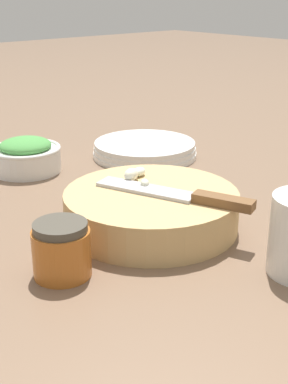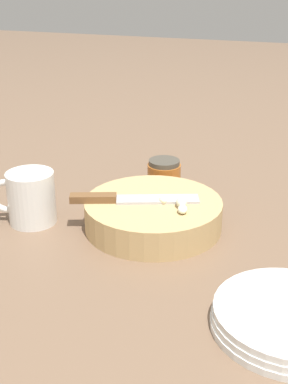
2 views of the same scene
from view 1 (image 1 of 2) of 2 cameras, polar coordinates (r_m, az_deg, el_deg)
name	(u,v)px [view 1 (image 1 of 2)]	position (r m, az deg, el deg)	size (l,w,h in m)	color
ground_plane	(151,207)	(0.83, 0.78, -1.58)	(5.00, 5.00, 0.00)	brown
cutting_board	(151,209)	(0.75, 0.77, -1.87)	(0.24, 0.24, 0.05)	tan
chef_knife	(182,195)	(0.72, 4.11, -0.32)	(0.22, 0.10, 0.01)	brown
garlic_cloves	(136,175)	(0.79, -0.91, 1.83)	(0.06, 0.05, 0.02)	#EBEBCB
herb_bowl	(26,155)	(1.00, -12.47, 3.86)	(0.13, 0.13, 0.06)	silver
plate_stack	(145,149)	(1.07, 0.08, 4.58)	(0.21, 0.21, 0.03)	silver
honey_jar	(62,250)	(0.63, -8.79, -6.11)	(0.07, 0.07, 0.07)	#B26023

